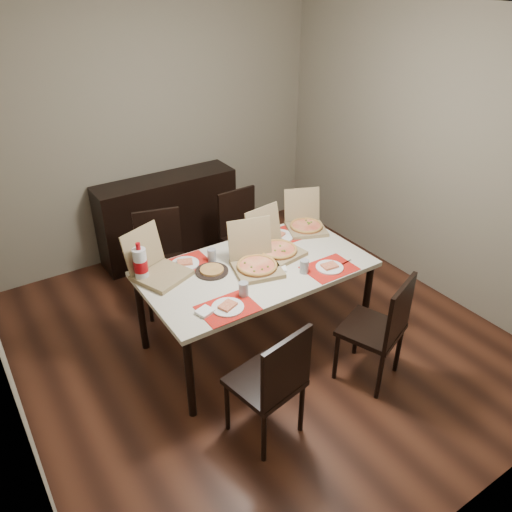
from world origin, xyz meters
name	(u,v)px	position (x,y,z in m)	size (l,w,h in m)	color
ground	(258,338)	(0.00, 0.00, -0.01)	(3.80, 4.00, 0.02)	#472315
room_walls	(227,131)	(0.00, 0.43, 1.73)	(3.84, 4.02, 2.62)	gray
sideboard	(168,217)	(0.00, 1.78, 0.45)	(1.50, 0.40, 0.90)	black
dining_table	(256,274)	(-0.03, -0.02, 0.68)	(1.80, 1.00, 0.75)	beige
chair_near_left	(273,381)	(-0.50, -0.92, 0.51)	(0.49, 0.49, 0.93)	black
chair_near_right	(381,327)	(0.49, -0.91, 0.51)	(0.54, 0.54, 0.93)	black
chair_far_left	(162,257)	(-0.45, 0.93, 0.51)	(0.51, 0.51, 0.93)	black
chair_far_right	(244,233)	(0.43, 0.92, 0.51)	(0.44, 0.44, 0.93)	black
setting_near_left	(229,303)	(-0.47, -0.35, 0.77)	(0.44, 0.30, 0.11)	red
setting_near_right	(322,267)	(0.38, -0.34, 0.77)	(0.47, 0.30, 0.11)	red
setting_far_left	(190,262)	(-0.45, 0.31, 0.77)	(0.48, 0.30, 0.11)	red
setting_far_right	(275,237)	(0.36, 0.28, 0.77)	(0.50, 0.30, 0.11)	red
napkin_loose	(279,268)	(0.10, -0.14, 0.76)	(0.12, 0.11, 0.02)	white
pizza_box_center	(256,263)	(-0.05, -0.04, 0.81)	(0.44, 0.47, 0.36)	#8A754F
pizza_box_right	(305,223)	(0.70, 0.29, 0.80)	(0.44, 0.46, 0.33)	#8A754F
pizza_box_left	(157,269)	(-0.74, 0.29, 0.81)	(0.48, 0.50, 0.36)	#8A754F
pizza_box_extra	(275,247)	(0.22, 0.08, 0.81)	(0.41, 0.45, 0.36)	#8A754F
faina_plate	(212,271)	(-0.36, 0.11, 0.76)	(0.26, 0.26, 0.03)	black
dip_bowl	(259,249)	(0.13, 0.19, 0.76)	(0.11, 0.11, 0.03)	white
soda_bottle	(141,265)	(-0.86, 0.30, 0.89)	(0.11, 0.11, 0.32)	silver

